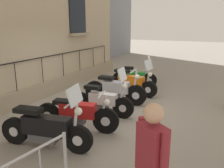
{
  "coord_description": "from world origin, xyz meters",
  "views": [
    {
      "loc": [
        3.19,
        -6.21,
        2.59
      ],
      "look_at": [
        0.22,
        0.0,
        0.8
      ],
      "focal_mm": 37.69,
      "sensor_mm": 36.0,
      "label": 1
    }
  ],
  "objects": [
    {
      "name": "motorcycle_white",
      "position": [
        0.19,
        -0.56,
        0.43
      ],
      "size": [
        1.93,
        0.59,
        1.43
      ],
      "color": "black",
      "rests_on": "ground_plane"
    },
    {
      "name": "ground_plane",
      "position": [
        0.0,
        0.0,
        0.0
      ],
      "size": [
        60.0,
        60.0,
        0.0
      ],
      "primitive_type": "plane",
      "color": "gray"
    },
    {
      "name": "motorcycle_red",
      "position": [
        0.08,
        -1.71,
        0.43
      ],
      "size": [
        2.13,
        0.73,
        0.98
      ],
      "color": "black",
      "rests_on": "ground_plane"
    },
    {
      "name": "pedestrian_standing",
      "position": [
        2.55,
        -3.8,
        0.99
      ],
      "size": [
        0.44,
        0.39,
        1.73
      ],
      "color": "#47382D",
      "rests_on": "ground_plane"
    },
    {
      "name": "motorcycle_silver",
      "position": [
        0.07,
        0.58,
        0.45
      ],
      "size": [
        2.14,
        0.7,
        1.15
      ],
      "color": "black",
      "rests_on": "ground_plane"
    },
    {
      "name": "motorcycle_orange",
      "position": [
        0.17,
        1.71,
        0.43
      ],
      "size": [
        2.15,
        0.68,
        1.36
      ],
      "color": "black",
      "rests_on": "ground_plane"
    },
    {
      "name": "motorcycle_green",
      "position": [
        -0.04,
        2.78,
        0.42
      ],
      "size": [
        1.84,
        0.64,
        1.33
      ],
      "color": "black",
      "rests_on": "ground_plane"
    },
    {
      "name": "motorcycle_black",
      "position": [
        0.0,
        -2.73,
        0.46
      ],
      "size": [
        2.09,
        0.69,
        1.42
      ],
      "color": "black",
      "rests_on": "ground_plane"
    }
  ]
}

